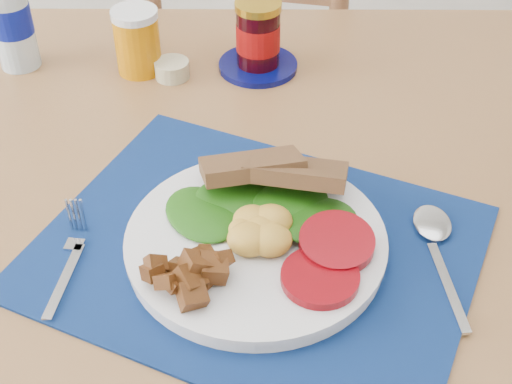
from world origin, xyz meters
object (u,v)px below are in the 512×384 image
breakfast_plate (251,239)px  jam_on_saucer (258,40)px  chair_far (255,26)px  juice_glass (138,43)px  water_bottle (9,10)px

breakfast_plate → jam_on_saucer: 0.41m
chair_far → breakfast_plate: bearing=101.4°
chair_far → juice_glass: (-0.17, -0.45, 0.21)m
chair_far → water_bottle: chair_far is taller
jam_on_saucer → juice_glass: bearing=-177.8°
chair_far → water_bottle: (-0.36, -0.44, 0.25)m
juice_glass → jam_on_saucer: 0.18m
water_bottle → jam_on_saucer: 0.37m
chair_far → water_bottle: bearing=61.7°
chair_far → jam_on_saucer: size_ratio=9.57×
water_bottle → juice_glass: bearing=-4.6°
water_bottle → juice_glass: water_bottle is taller
chair_far → juice_glass: size_ratio=12.39×
chair_far → jam_on_saucer: bearing=102.3°
jam_on_saucer → water_bottle: bearing=178.8°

